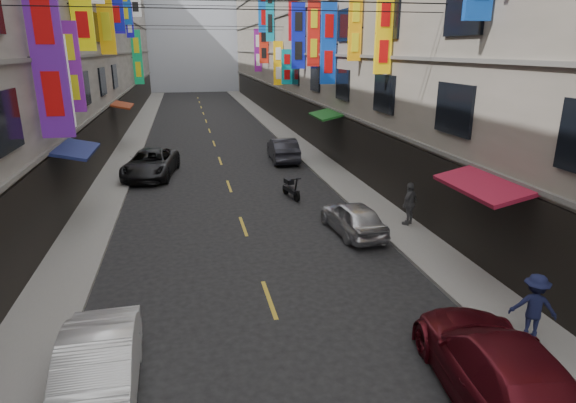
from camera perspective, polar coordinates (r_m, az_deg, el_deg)
name	(u,v)px	position (r m, az deg, el deg)	size (l,w,h in m)	color
sidewalk_left	(130,146)	(36.78, -18.19, 6.28)	(2.00, 90.00, 0.12)	slate
sidewalk_right	(292,140)	(37.43, 0.50, 7.34)	(2.00, 90.00, 0.12)	slate
building_row_left	(18,4)	(37.40, -29.37, 19.73)	(10.14, 90.00, 19.00)	#9B948D
building_row_right	(372,10)	(38.67, 9.89, 21.45)	(10.14, 90.00, 19.00)	gray
haze_block	(191,22)	(86.07, -11.41, 20.14)	(18.00, 8.00, 22.00)	#B2B8C6
shop_signage	(212,4)	(29.47, -8.96, 22.11)	(14.00, 55.00, 11.72)	#1123C7
street_awnings	(205,144)	(20.31, -9.81, 6.74)	(13.99, 35.20, 0.41)	#12451D
overhead_cables	(222,2)	(24.11, -7.83, 22.36)	(14.00, 38.04, 1.24)	black
lane_markings	(217,151)	(33.69, -8.44, 5.89)	(0.12, 80.20, 0.01)	gold
scooter_far_right	(291,189)	(22.74, 0.33, 1.54)	(0.63, 1.79, 1.14)	black
car_left_mid	(97,374)	(10.66, -21.67, -18.46)	(1.45, 4.17, 1.37)	silver
car_left_far	(151,163)	(27.57, -15.95, 4.35)	(2.44, 5.29, 1.47)	black
car_right_near	(500,370)	(10.78, 23.79, -17.81)	(2.12, 5.23, 1.52)	#550E17
car_right_mid	(353,218)	(18.42, 7.71, -1.91)	(1.50, 3.74, 1.27)	silver
car_right_far	(283,150)	(30.33, -0.61, 6.17)	(1.53, 4.40, 1.45)	#26272E
pedestrian_rnear	(534,306)	(13.02, 27.14, -10.98)	(1.05, 0.54, 1.63)	#15193A
pedestrian_rfar	(410,204)	(19.40, 14.23, -0.23)	(1.00, 0.57, 1.71)	#505053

